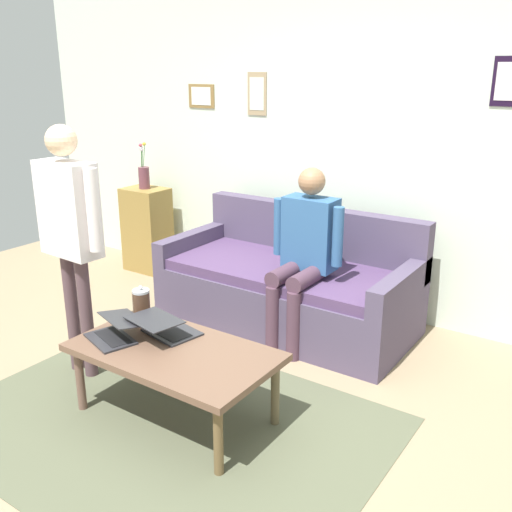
{
  "coord_description": "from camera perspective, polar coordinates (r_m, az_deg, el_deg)",
  "views": [
    {
      "loc": [
        -1.91,
        2.05,
        1.94
      ],
      "look_at": [
        0.04,
        -0.81,
        0.8
      ],
      "focal_mm": 40.48,
      "sensor_mm": 36.0,
      "label": 1
    }
  ],
  "objects": [
    {
      "name": "person_standing",
      "position": [
        3.73,
        -17.95,
        3.33
      ],
      "size": [
        0.57,
        0.2,
        1.62
      ],
      "color": "#533C42",
      "rests_on": "ground_plane"
    },
    {
      "name": "couch",
      "position": [
        4.53,
        3.31,
        -3.02
      ],
      "size": [
        1.94,
        0.92,
        0.88
      ],
      "color": "#4D425A",
      "rests_on": "ground_plane"
    },
    {
      "name": "flower_vase",
      "position": [
        5.68,
        -11.02,
        7.8
      ],
      "size": [
        0.11,
        0.11,
        0.44
      ],
      "color": "brown",
      "rests_on": "side_shelf"
    },
    {
      "name": "back_wall",
      "position": [
        4.7,
        10.25,
        10.72
      ],
      "size": [
        7.04,
        0.11,
        2.7
      ],
      "color": "silver",
      "rests_on": "ground_plane"
    },
    {
      "name": "french_press",
      "position": [
        3.64,
        -11.24,
        -4.78
      ],
      "size": [
        0.13,
        0.11,
        0.23
      ],
      "color": "#4C3323",
      "rests_on": "coffee_table"
    },
    {
      "name": "person_seated",
      "position": [
        4.08,
        4.84,
        0.87
      ],
      "size": [
        0.55,
        0.51,
        1.28
      ],
      "color": "#4E3443",
      "rests_on": "ground_plane"
    },
    {
      "name": "laptop_center",
      "position": [
        3.47,
        -13.76,
        -7.28
      ],
      "size": [
        0.38,
        0.37,
        0.13
      ],
      "color": "#28282D",
      "rests_on": "coffee_table"
    },
    {
      "name": "ground_plane",
      "position": [
        3.41,
        -7.36,
        -16.64
      ],
      "size": [
        7.68,
        7.68,
        0.0
      ],
      "primitive_type": "plane",
      "color": "#907C5E"
    },
    {
      "name": "area_rug",
      "position": [
        3.46,
        -8.96,
        -16.03
      ],
      "size": [
        2.42,
        1.76,
        0.01
      ],
      "primitive_type": "cube",
      "color": "#525640",
      "rests_on": "ground_plane"
    },
    {
      "name": "side_shelf",
      "position": [
        5.8,
        -10.7,
        2.59
      ],
      "size": [
        0.42,
        0.32,
        0.82
      ],
      "color": "olive",
      "rests_on": "ground_plane"
    },
    {
      "name": "laptop_left",
      "position": [
        3.45,
        -8.9,
        -7.02
      ],
      "size": [
        0.38,
        0.41,
        0.13
      ],
      "color": "#28282D",
      "rests_on": "coffee_table"
    },
    {
      "name": "coffee_table",
      "position": [
        3.33,
        -8.1,
        -9.76
      ],
      "size": [
        1.16,
        0.66,
        0.43
      ],
      "color": "brown",
      "rests_on": "ground_plane"
    }
  ]
}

